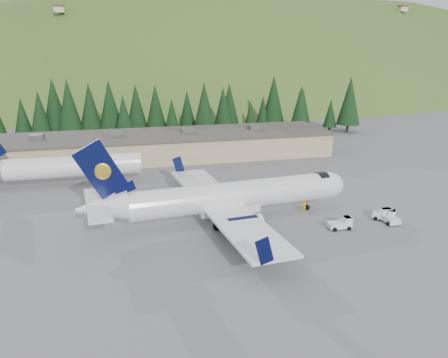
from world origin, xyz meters
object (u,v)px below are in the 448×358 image
second_airliner (56,167)px  airliner (227,198)px  baggage_tug_a (342,223)px  ramp_worker (304,206)px  terminal_building (164,145)px  baggage_tug_b (386,215)px  baggage_tug_c (389,217)px

second_airliner → airliner: bearing=-42.8°
second_airliner → baggage_tug_a: bearing=-37.1°
airliner → second_airliner: airliner is taller
airliner → ramp_worker: (11.43, 0.66, -2.38)m
baggage_tug_a → terminal_building: bearing=115.4°
ramp_worker → baggage_tug_b: bearing=121.1°
baggage_tug_c → airliner: bearing=78.3°
airliner → terminal_building: 38.31m
ramp_worker → second_airliner: bearing=-58.8°
airliner → ramp_worker: airliner is taller
baggage_tug_a → ramp_worker: ramp_worker is taller
baggage_tug_b → baggage_tug_c: (-0.03, -0.59, 0.04)m
baggage_tug_c → baggage_tug_b: bearing=0.8°
baggage_tug_b → terminal_building: bearing=160.6°
baggage_tug_a → baggage_tug_b: baggage_tug_a is taller
airliner → terminal_building: airliner is taller
baggage_tug_c → ramp_worker: (-9.34, 6.31, 0.15)m
airliner → second_airliner: bearing=131.8°
baggage_tug_b → baggage_tug_c: baggage_tug_c is taller
second_airliner → baggage_tug_b: (44.65, -27.15, -2.64)m
baggage_tug_b → baggage_tug_c: 0.60m
second_airliner → terminal_building: second_airliner is taller
second_airliner → baggage_tug_a: second_airliner is taller
baggage_tug_b → terminal_building: size_ratio=0.04×
baggage_tug_a → second_airliner: bearing=146.7°
airliner → baggage_tug_a: (13.55, -6.22, -2.57)m
airliner → baggage_tug_c: airliner is taller
second_airliner → baggage_tug_c: second_airliner is taller
baggage_tug_c → terminal_building: 50.28m
airliner → second_airliner: size_ratio=1.34×
second_airliner → ramp_worker: 41.36m
second_airliner → baggage_tug_c: size_ratio=8.75×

